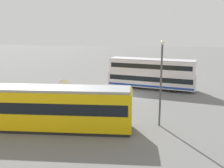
% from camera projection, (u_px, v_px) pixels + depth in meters
% --- Properties ---
extents(ground_plane, '(160.00, 160.00, 0.00)m').
position_uv_depth(ground_plane, '(132.00, 95.00, 32.08)').
color(ground_plane, slate).
extents(double_decker_bus, '(11.74, 4.89, 4.00)m').
position_uv_depth(double_decker_bus, '(151.00, 74.00, 34.92)').
color(double_decker_bus, silver).
rests_on(double_decker_bus, ground).
extents(tram_yellow, '(14.15, 3.48, 3.51)m').
position_uv_depth(tram_yellow, '(45.00, 107.00, 21.18)').
color(tram_yellow, '#E5B70C').
rests_on(tram_yellow, ground).
extents(pedestrian_near_railing, '(0.36, 0.33, 1.74)m').
position_uv_depth(pedestrian_near_railing, '(92.00, 93.00, 29.01)').
color(pedestrian_near_railing, '#4C3F2D').
rests_on(pedestrian_near_railing, ground).
extents(pedestrian_railing, '(6.17, 0.72, 1.08)m').
position_uv_depth(pedestrian_railing, '(95.00, 97.00, 28.40)').
color(pedestrian_railing, gray).
rests_on(pedestrian_railing, ground).
extents(info_sign, '(1.18, 0.34, 2.54)m').
position_uv_depth(info_sign, '(65.00, 86.00, 29.03)').
color(info_sign, slate).
rests_on(info_sign, ground).
extents(street_lamp, '(0.36, 0.36, 7.13)m').
position_uv_depth(street_lamp, '(161.00, 77.00, 21.41)').
color(street_lamp, '#4C4C51').
rests_on(street_lamp, ground).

